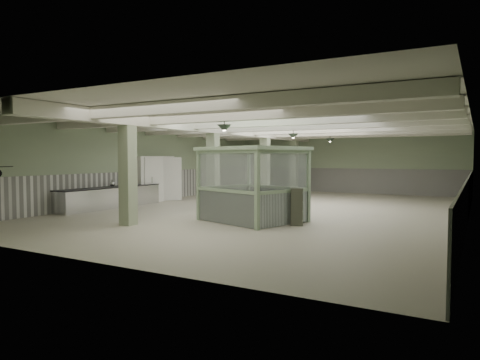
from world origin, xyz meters
The scene contains 32 objects.
floor centered at (0.00, 0.00, 0.00)m, with size 20.00×20.00×0.00m, color beige.
ceiling centered at (0.00, 0.00, 3.60)m, with size 14.00×20.00×0.02m, color silver.
wall_back centered at (0.00, 10.00, 1.80)m, with size 14.00×0.02×3.60m, color #8EA181.
wall_front centered at (0.00, -10.00, 1.80)m, with size 14.00×0.02×3.60m, color #8EA181.
wall_left centered at (-7.00, 0.00, 1.80)m, with size 0.02×20.00×3.60m, color #8EA181.
wall_right centered at (7.00, 0.00, 1.80)m, with size 0.02×20.00×3.60m, color #8EA181.
wainscot_left centered at (-6.97, 0.00, 0.75)m, with size 0.05×19.90×1.50m, color white.
wainscot_right centered at (6.97, 0.00, 0.75)m, with size 0.05×19.90×1.50m, color white.
wainscot_back centered at (0.00, 9.97, 0.75)m, with size 13.90×0.05×1.50m, color white.
girder centered at (-2.50, 0.00, 3.38)m, with size 0.45×19.90×0.40m, color silver.
beam_a centered at (0.00, -7.50, 3.42)m, with size 13.90×0.35×0.32m, color silver.
beam_b centered at (0.00, -5.00, 3.42)m, with size 13.90×0.35×0.32m, color silver.
beam_c centered at (0.00, -2.50, 3.42)m, with size 13.90×0.35×0.32m, color silver.
beam_d centered at (0.00, 0.00, 3.42)m, with size 13.90×0.35×0.32m, color silver.
beam_e centered at (0.00, 2.50, 3.42)m, with size 13.90×0.35×0.32m, color silver.
beam_f centered at (0.00, 5.00, 3.42)m, with size 13.90×0.35×0.32m, color silver.
beam_g centered at (0.00, 7.50, 3.42)m, with size 13.90×0.35×0.32m, color silver.
column_a centered at (-2.50, -6.00, 1.80)m, with size 0.42×0.42×3.60m, color #A0AF8D.
column_b centered at (-2.50, -1.00, 1.80)m, with size 0.42×0.42×3.60m, color #A0AF8D.
column_c centered at (-2.50, 4.00, 1.80)m, with size 0.42×0.42×3.60m, color #A0AF8D.
column_d centered at (-2.50, 8.00, 1.80)m, with size 0.42×0.42×3.60m, color #A0AF8D.
pendant_front centered at (0.50, -5.00, 3.05)m, with size 0.44×0.44×0.22m, color #2D3D2E.
pendant_mid centered at (0.50, 0.50, 3.05)m, with size 0.44×0.44×0.22m, color #2D3D2E.
pendant_back centered at (0.50, 5.50, 3.05)m, with size 0.44×0.44×0.22m, color #2D3D2E.
prep_counter centered at (-6.54, -2.88, 0.46)m, with size 0.92×5.31×0.91m.
pitcher_near centered at (-6.58, -2.72, 1.05)m, with size 0.21×0.24×0.30m, color silver, non-canonical shape.
pitcher_far centered at (-6.41, -2.43, 1.03)m, with size 0.17×0.20×0.26m, color silver, non-canonical shape.
veg_colander centered at (-6.40, -2.27, 1.00)m, with size 0.44×0.44×0.20m, color #3F3F44, non-canonical shape.
orange_bowl centered at (-6.64, -1.34, 0.95)m, with size 0.27×0.27×0.10m, color #B2B2B7.
walkin_cooler centered at (-6.62, 0.06, 1.13)m, with size 1.10×2.47×2.26m.
guard_booth centered at (0.57, -3.27, 1.72)m, with size 3.81×3.50×2.52m.
filing_cabinet centered at (2.20, -3.33, 0.60)m, with size 0.39×0.55×1.19m, color #575A4B.
Camera 1 is at (7.29, -16.13, 2.16)m, focal length 32.00 mm.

